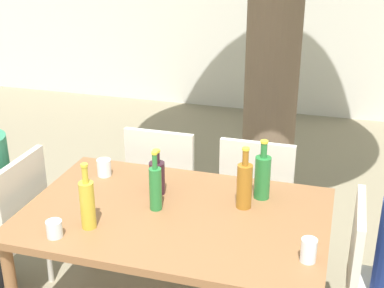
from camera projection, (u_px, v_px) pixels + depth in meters
dining_table_front at (175, 225)px, 2.70m from camera, size 1.51×0.98×0.74m
patio_chair_0 at (9, 221)px, 3.01m from camera, size 0.44×0.44×0.91m
patio_chair_1 at (377, 283)px, 2.50m from camera, size 0.44×0.44×0.91m
patio_chair_2 at (166, 182)px, 3.47m from camera, size 0.44×0.44×0.91m
patio_chair_3 at (258, 194)px, 3.31m from camera, size 0.44×0.44×0.91m
oil_cruet_0 at (87, 203)px, 2.49m from camera, size 0.07×0.07×0.33m
green_bottle_1 at (262, 176)px, 2.77m from camera, size 0.08×0.08×0.32m
amber_bottle_2 at (244, 185)px, 2.67m from camera, size 0.08×0.08×0.33m
wine_bottle_3 at (157, 177)px, 2.82m from camera, size 0.08×0.08×0.25m
green_bottle_4 at (155, 187)px, 2.66m from camera, size 0.06×0.06×0.31m
drinking_glass_0 at (244, 175)px, 2.94m from camera, size 0.07×0.07×0.11m
drinking_glass_1 at (104, 168)px, 3.04m from camera, size 0.08×0.08×0.10m
drinking_glass_2 at (54, 229)px, 2.45m from camera, size 0.07×0.07×0.08m
drinking_glass_3 at (309, 250)px, 2.26m from camera, size 0.07×0.07×0.11m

